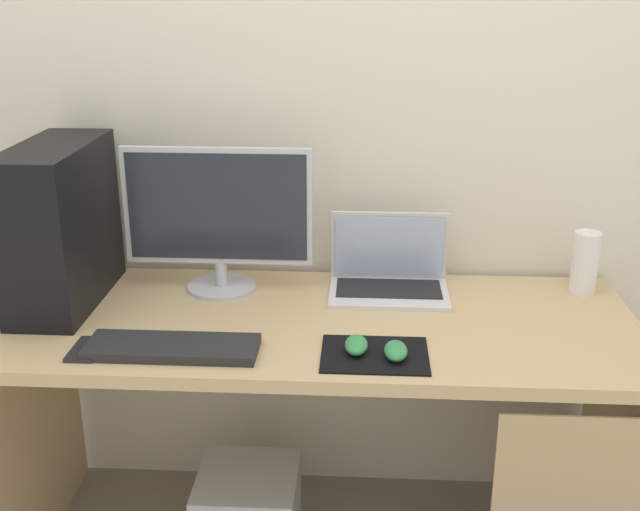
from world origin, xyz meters
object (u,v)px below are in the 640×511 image
Objects in this scene: pc_tower at (60,225)px; mouse_left at (356,345)px; cell_phone at (86,349)px; mouse_right at (396,351)px; monitor at (218,218)px; laptop at (389,276)px; keyboard at (172,347)px; speaker at (585,262)px.

pc_tower is 4.80× the size of mouse_left.
mouse_right is at bearing 0.28° from cell_phone.
laptop is (0.49, 0.02, -0.17)m from monitor.
cell_phone is at bearing -63.14° from pc_tower.
cell_phone is (-0.76, -0.00, -0.02)m from mouse_right.
mouse_right is at bearing -14.74° from mouse_left.
laptop is (0.91, 0.12, -0.18)m from pc_tower.
keyboard is at bearing 2.33° from cell_phone.
monitor is at bearing -177.30° from laptop.
speaker is 1.19m from keyboard.
monitor is at bearing 140.55° from mouse_right.
speaker is 0.43× the size of keyboard.
cell_phone is (-0.75, -0.43, -0.04)m from laptop.
pc_tower is 0.41m from cell_phone.
keyboard reaches higher than cell_phone.
keyboard is 0.54m from mouse_right.
pc_tower reaches higher than monitor.
pc_tower is 0.52m from keyboard.
laptop is 0.56m from speaker.
pc_tower is 1.10× the size of keyboard.
pc_tower is 0.93m from laptop.
keyboard is 0.21m from cell_phone.
keyboard is at bearing -157.66° from speaker.
monitor reaches higher than mouse_left.
speaker is at bearing 5.70° from pc_tower.
laptop is at bearing 90.98° from mouse_right.
keyboard is at bearing -141.58° from laptop.
monitor is at bearing -177.36° from speaker.
monitor is (0.42, 0.10, -0.00)m from pc_tower.
mouse_right is at bearing -39.45° from monitor.
laptop is at bearing 38.42° from keyboard.
monitor is 2.96× the size of speaker.
laptop is 0.87m from cell_phone.
keyboard is at bearing -177.45° from mouse_left.
pc_tower reaches higher than keyboard.
mouse_left is (0.45, 0.02, 0.01)m from keyboard.
mouse_right reaches higher than cell_phone.
cell_phone is at bearing -122.32° from monitor.
pc_tower reaches higher than mouse_right.
mouse_left is (0.82, -0.28, -0.20)m from pc_tower.
pc_tower is at bearing 116.86° from cell_phone.
mouse_left is 0.74× the size of cell_phone.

